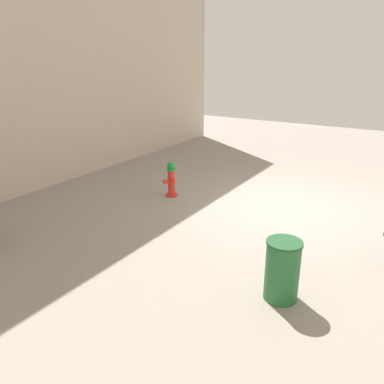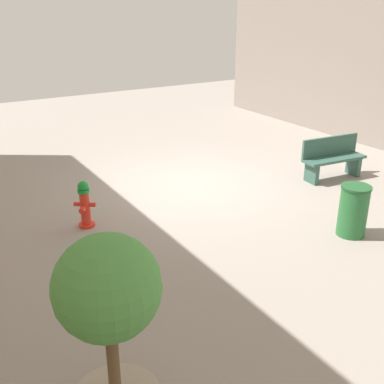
{
  "view_description": "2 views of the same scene",
  "coord_description": "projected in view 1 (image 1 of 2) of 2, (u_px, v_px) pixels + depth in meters",
  "views": [
    {
      "loc": [
        -2.6,
        8.22,
        3.33
      ],
      "look_at": [
        1.41,
        1.79,
        0.65
      ],
      "focal_mm": 36.26,
      "sensor_mm": 36.0,
      "label": 1
    },
    {
      "loc": [
        5.02,
        8.18,
        3.78
      ],
      "look_at": [
        1.18,
        1.96,
        0.77
      ],
      "focal_mm": 43.44,
      "sensor_mm": 36.0,
      "label": 2
    }
  ],
  "objects": [
    {
      "name": "ground_plane",
      "position": [
        284.0,
        207.0,
        8.99
      ],
      "size": [
        23.4,
        23.4,
        0.0
      ],
      "primitive_type": "plane",
      "color": "gray"
    },
    {
      "name": "trash_bin",
      "position": [
        282.0,
        270.0,
        5.49
      ],
      "size": [
        0.51,
        0.51,
        0.91
      ],
      "color": "#266633",
      "rests_on": "ground_plane"
    },
    {
      "name": "fire_hydrant",
      "position": [
        171.0,
        179.0,
        9.58
      ],
      "size": [
        0.36,
        0.35,
        0.87
      ],
      "color": "red",
      "rests_on": "ground_plane"
    }
  ]
}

